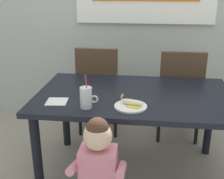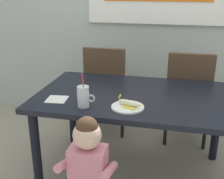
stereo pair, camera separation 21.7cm
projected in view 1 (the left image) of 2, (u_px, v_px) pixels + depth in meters
ground_plane at (132, 172)px, 2.51m from camera, size 24.00×24.00×0.00m
dining_table at (134, 104)px, 2.29m from camera, size 1.54×0.94×0.74m
dining_chair_left at (99, 85)px, 3.02m from camera, size 0.44×0.44×0.96m
dining_chair_right at (179, 90)px, 2.89m from camera, size 0.44×0.44×0.96m
toddler_standing at (98, 165)px, 1.71m from camera, size 0.33×0.24×0.84m
milk_cup at (86, 99)px, 1.98m from camera, size 0.13×0.08×0.25m
snack_plate at (131, 106)px, 2.01m from camera, size 0.23×0.23×0.01m
peeled_banana at (132, 102)px, 2.01m from camera, size 0.17×0.13×0.07m
paper_napkin at (57, 102)px, 2.10m from camera, size 0.16×0.16×0.00m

